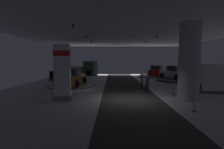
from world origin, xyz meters
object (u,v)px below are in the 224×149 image
visitor_walking_far (141,80)px  column_right (188,62)px  display_car_deep_right (156,71)px  display_platform_mid_left (71,87)px  display_car_far_right (174,73)px  display_platform_far_right (174,80)px  display_platform_deep_right (156,76)px  pickup_truck_deep_left (82,69)px  brand_sign_pylon (62,72)px  display_car_far_left (65,73)px  display_car_mid_left (71,78)px  display_platform_far_left (65,80)px  pickup_truck_mid_right (202,78)px  visitor_walking_near (146,82)px  display_platform_mid_right (200,89)px  display_platform_deep_left (80,76)px

visitor_walking_far → column_right: bearing=-59.4°
display_car_deep_right → display_platform_mid_left: 16.36m
display_car_deep_right → display_car_far_right: bearing=-79.2°
display_platform_far_right → display_platform_deep_right: (-1.01, 5.44, -0.06)m
display_car_far_right → pickup_truck_deep_left: pickup_truck_deep_left is taller
brand_sign_pylon → display_platform_deep_right: (10.99, 16.58, -1.93)m
display_car_far_right → display_platform_mid_left: bearing=-154.0°
display_car_far_left → display_car_mid_left: (2.14, -5.89, -0.00)m
display_platform_far_left → pickup_truck_mid_right: 16.34m
column_right → visitor_walking_near: column_right is taller
column_right → display_car_far_right: size_ratio=1.20×
display_car_far_right → display_platform_mid_left: 14.02m
pickup_truck_deep_left → display_car_far_right: bearing=-23.5°
brand_sign_pylon → display_car_mid_left: 5.14m
visitor_walking_near → display_car_mid_left: bearing=166.8°
brand_sign_pylon → visitor_walking_near: 7.54m
display_platform_deep_right → display_platform_mid_right: display_platform_deep_right is taller
display_car_far_right → pickup_truck_deep_left: (-13.45, 5.84, 0.19)m
column_right → visitor_walking_far: column_right is taller
display_platform_far_left → visitor_walking_far: bearing=-34.9°
column_right → display_platform_mid_left: (-9.57, 4.79, -2.55)m
brand_sign_pylon → pickup_truck_mid_right: (11.96, 3.73, -0.89)m
display_car_far_right → visitor_walking_far: size_ratio=2.87×
column_right → display_platform_mid_left: bearing=153.4°
column_right → display_platform_far_right: (3.00, 10.94, -2.55)m
display_car_far_right → display_car_deep_right: 5.54m
display_car_far_left → display_car_mid_left: bearing=-70.0°
pickup_truck_mid_right → visitor_walking_near: pickup_truck_mid_right is taller
column_right → visitor_walking_far: size_ratio=3.46×
display_platform_far_left → display_platform_mid_left: bearing=-70.4°
display_car_deep_right → visitor_walking_far: bearing=-110.8°
display_platform_deep_left → visitor_walking_far: size_ratio=3.57×
display_car_deep_right → display_car_mid_left: size_ratio=1.05×
pickup_truck_deep_left → brand_sign_pylon: bearing=-85.1°
display_car_far_right → pickup_truck_mid_right: (-0.05, -7.38, 0.05)m
pickup_truck_deep_left → visitor_walking_near: bearing=-59.2°
pickup_truck_deep_left → display_platform_far_left: bearing=-101.6°
display_car_far_right → pickup_truck_mid_right: pickup_truck_mid_right is taller
column_right → display_car_deep_right: 16.57m
column_right → pickup_truck_mid_right: column_right is taller
display_platform_deep_left → display_platform_deep_right: size_ratio=0.94×
display_platform_far_right → display_car_mid_left: display_car_mid_left is taller
display_platform_far_right → display_platform_deep_right: bearing=100.5°
display_platform_far_left → display_car_mid_left: bearing=-70.3°
column_right → display_car_far_left: bearing=137.6°
display_car_far_left → display_platform_mid_right: (14.69, -6.85, -0.99)m
display_platform_far_right → column_right: bearing=-105.3°
pickup_truck_deep_left → display_platform_mid_left: 12.05m
pickup_truck_deep_left → display_platform_deep_right: 12.49m
display_platform_mid_left → display_platform_mid_right: size_ratio=0.86×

